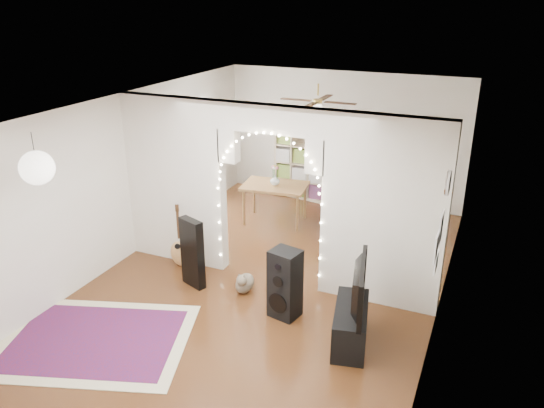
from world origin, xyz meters
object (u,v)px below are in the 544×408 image
at_px(floor_speaker, 285,284).
at_px(dining_table, 275,188).
at_px(media_console, 350,325).
at_px(bookcase, 310,164).
at_px(dining_chair_left, 358,206).
at_px(dining_chair_right, 343,220).
at_px(acoustic_guitar, 180,244).

bearing_deg(floor_speaker, dining_table, 128.02).
xyz_separation_m(media_console, bookcase, (-2.20, 4.62, 0.52)).
relative_size(bookcase, dining_chair_left, 2.86).
bearing_deg(bookcase, dining_chair_right, -42.93).
relative_size(acoustic_guitar, dining_chair_left, 1.68).
height_order(acoustic_guitar, dining_chair_right, acoustic_guitar).
xyz_separation_m(floor_speaker, dining_table, (-1.39, 2.91, 0.19)).
bearing_deg(dining_chair_right, dining_table, -179.81).
height_order(floor_speaker, dining_chair_right, floor_speaker).
distance_m(bookcase, dining_chair_right, 1.96).
relative_size(floor_speaker, dining_chair_right, 1.69).
distance_m(acoustic_guitar, dining_chair_left, 3.73).
relative_size(media_console, dining_chair_right, 1.72).
bearing_deg(floor_speaker, dining_chair_left, 102.03).
xyz_separation_m(acoustic_guitar, bookcase, (0.87, 3.75, 0.38)).
bearing_deg(bookcase, dining_table, -88.54).
distance_m(acoustic_guitar, media_console, 3.19).
bearing_deg(dining_table, acoustic_guitar, -114.10).
xyz_separation_m(floor_speaker, dining_chair_right, (-0.03, 2.91, -0.22)).
bearing_deg(dining_table, floor_speaker, -71.75).
distance_m(media_console, bookcase, 5.14).
height_order(dining_table, dining_chair_right, dining_table).
bearing_deg(dining_chair_left, dining_table, -146.50).
height_order(floor_speaker, media_console, floor_speaker).
bearing_deg(media_console, floor_speaker, 154.94).
xyz_separation_m(media_console, dining_table, (-2.38, 3.14, 0.43)).
bearing_deg(bookcase, dining_chair_left, -19.87).
height_order(acoustic_guitar, bookcase, bookcase).
bearing_deg(bookcase, acoustic_guitar, -94.51).
xyz_separation_m(floor_speaker, media_console, (0.98, -0.23, -0.24)).
bearing_deg(acoustic_guitar, bookcase, 54.93).
height_order(acoustic_guitar, floor_speaker, acoustic_guitar).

